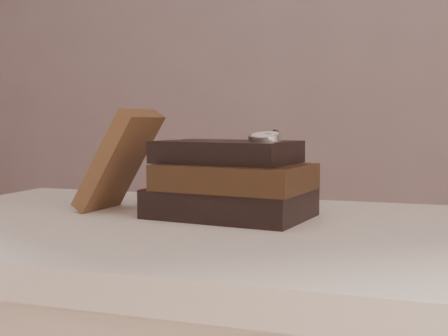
% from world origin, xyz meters
% --- Properties ---
extents(table, '(1.00, 0.60, 0.75)m').
position_xyz_m(table, '(0.00, 0.35, 0.66)').
color(table, silver).
rests_on(table, ground).
extents(book_stack, '(0.25, 0.19, 0.12)m').
position_xyz_m(book_stack, '(0.01, 0.41, 0.80)').
color(book_stack, black).
rests_on(book_stack, table).
extents(journal, '(0.12, 0.12, 0.17)m').
position_xyz_m(journal, '(-0.18, 0.41, 0.83)').
color(journal, '#3E2718').
rests_on(journal, table).
extents(pocket_watch, '(0.05, 0.15, 0.02)m').
position_xyz_m(pocket_watch, '(0.07, 0.39, 0.87)').
color(pocket_watch, silver).
rests_on(pocket_watch, book_stack).
extents(eyeglasses, '(0.11, 0.12, 0.05)m').
position_xyz_m(eyeglasses, '(-0.06, 0.50, 0.82)').
color(eyeglasses, silver).
rests_on(eyeglasses, book_stack).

